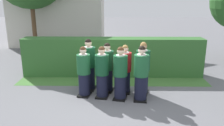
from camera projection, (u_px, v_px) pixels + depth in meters
The scene contains 11 objects.
ground_plane at pixel (112, 98), 7.18m from camera, with size 60.00×60.00×0.00m, color slate.
student_front_row_0 at pixel (84, 73), 7.16m from camera, with size 0.45×0.52×1.59m.
student_front_row_1 at pixel (102, 74), 7.05m from camera, with size 0.44×0.51×1.62m.
student_front_row_2 at pixel (120, 75), 6.91m from camera, with size 0.47×0.56×1.63m.
student_front_row_3 at pixel (141, 75), 6.83m from camera, with size 0.44×0.52×1.68m.
student_rear_row_0 at pixel (89, 66), 7.66m from camera, with size 0.47×0.55×1.72m.
student_rear_row_1 at pixel (107, 69), 7.51m from camera, with size 0.47×0.55×1.63m.
student_in_red_blazer at pixel (125, 70), 7.41m from camera, with size 0.41×0.52×1.59m.
student_rear_row_3 at pixel (143, 70), 7.31m from camera, with size 0.50×0.57×1.69m.
hedge at pixel (113, 57), 9.11m from camera, with size 7.00×0.70×1.49m.
lawn_strip at pixel (112, 82), 8.55m from camera, with size 7.00×0.90×0.01m, color #477A38.
Camera 1 is at (0.11, -6.61, 3.01)m, focal length 37.03 mm.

